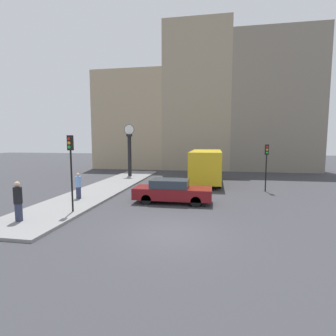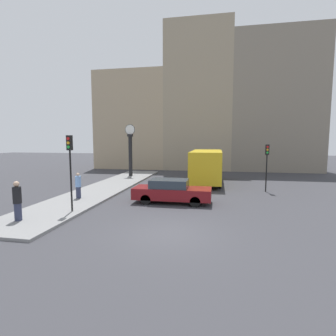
# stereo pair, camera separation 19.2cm
# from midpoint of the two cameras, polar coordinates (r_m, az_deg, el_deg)

# --- Properties ---
(ground_plane) EXTENTS (120.00, 120.00, 0.00)m
(ground_plane) POSITION_cam_midpoint_polar(r_m,az_deg,el_deg) (11.17, -0.06, -13.97)
(ground_plane) COLOR #38383D
(sidewalk_corner) EXTENTS (3.52, 21.73, 0.13)m
(sidewalk_corner) POSITION_cam_midpoint_polar(r_m,az_deg,el_deg) (21.32, -13.62, -4.23)
(sidewalk_corner) COLOR gray
(sidewalk_corner) RESTS_ON ground_plane
(building_row) EXTENTS (28.51, 5.00, 18.34)m
(building_row) POSITION_cam_midpoint_polar(r_m,az_deg,el_deg) (35.16, 8.46, 13.07)
(building_row) COLOR tan
(building_row) RESTS_ON ground_plane
(sedan_car) EXTENTS (4.72, 1.70, 1.45)m
(sedan_car) POSITION_cam_midpoint_polar(r_m,az_deg,el_deg) (16.04, 0.53, -5.05)
(sedan_car) COLOR maroon
(sedan_car) RESTS_ON ground_plane
(bus_distant) EXTENTS (2.58, 7.08, 2.89)m
(bus_distant) POSITION_cam_midpoint_polar(r_m,az_deg,el_deg) (23.30, 8.07, 0.68)
(bus_distant) COLOR gold
(bus_distant) RESTS_ON ground_plane
(traffic_light_near) EXTENTS (0.26, 0.24, 3.94)m
(traffic_light_near) POSITION_cam_midpoint_polar(r_m,az_deg,el_deg) (14.24, -20.77, 2.14)
(traffic_light_near) COLOR black
(traffic_light_near) RESTS_ON sidewalk_corner
(traffic_light_far) EXTENTS (0.26, 0.24, 3.51)m
(traffic_light_far) POSITION_cam_midpoint_polar(r_m,az_deg,el_deg) (20.59, 20.40, 2.09)
(traffic_light_far) COLOR black
(traffic_light_far) RESTS_ON ground_plane
(street_clock) EXTENTS (1.04, 0.49, 5.27)m
(street_clock) POSITION_cam_midpoint_polar(r_m,az_deg,el_deg) (27.18, -8.58, 3.61)
(street_clock) COLOR black
(street_clock) RESTS_ON sidewalk_corner
(pedestrian_black_jacket) EXTENTS (0.38, 0.38, 1.83)m
(pedestrian_black_jacket) POSITION_cam_midpoint_polar(r_m,az_deg,el_deg) (13.87, -30.19, -6.28)
(pedestrian_black_jacket) COLOR #2D334C
(pedestrian_black_jacket) RESTS_ON sidewalk_corner
(pedestrian_blue_stripe) EXTENTS (0.36, 0.36, 1.63)m
(pedestrian_blue_stripe) POSITION_cam_midpoint_polar(r_m,az_deg,el_deg) (17.59, -19.23, -3.68)
(pedestrian_blue_stripe) COLOR #2D334C
(pedestrian_blue_stripe) RESTS_ON sidewalk_corner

